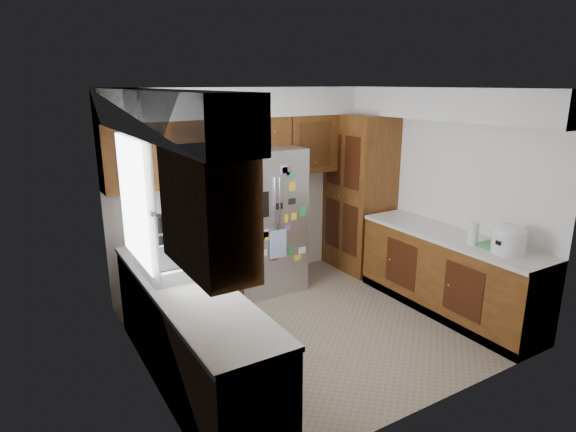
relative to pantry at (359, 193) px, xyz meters
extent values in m
plane|color=gray|center=(-1.50, -1.15, -1.07)|extent=(3.60, 3.60, 0.00)
cube|color=white|center=(-1.50, 0.45, 0.18)|extent=(3.60, 0.04, 2.50)
cube|color=white|center=(-3.30, -1.15, 0.18)|extent=(0.04, 3.20, 2.50)
cube|color=white|center=(0.30, -1.15, 0.18)|extent=(0.04, 3.20, 2.50)
cube|color=white|center=(-1.50, -2.75, 0.18)|extent=(3.60, 0.04, 2.50)
cube|color=white|center=(-1.50, -1.15, 1.43)|extent=(3.60, 3.20, 0.02)
cube|color=silver|center=(-1.50, 0.26, 1.25)|extent=(3.60, 0.38, 0.35)
cube|color=silver|center=(-3.11, -1.15, 1.25)|extent=(0.38, 3.20, 0.35)
cube|color=silver|center=(0.11, -1.15, 1.25)|extent=(0.38, 3.20, 0.35)
cube|color=#43290D|center=(-2.63, 0.28, 0.70)|extent=(1.33, 0.34, 0.75)
cube|color=#43290D|center=(-0.36, 0.28, 0.70)|extent=(1.33, 0.34, 0.75)
cube|color=#43290D|center=(-3.13, -2.30, 0.70)|extent=(0.34, 0.85, 0.75)
cube|color=white|center=(-3.29, -1.05, 0.53)|extent=(0.02, 0.90, 1.05)
cube|color=white|center=(-3.25, -1.05, 0.53)|extent=(0.01, 1.02, 1.15)
cube|color=#1F4CB6|center=(-2.54, 0.09, 0.55)|extent=(0.16, 0.02, 0.22)
cube|color=beige|center=(-2.88, 0.09, 0.75)|extent=(0.16, 0.02, 0.20)
cube|color=#43290D|center=(-3.00, -1.45, -0.64)|extent=(0.60, 2.60, 0.88)
cube|color=#43290D|center=(-2.33, 0.15, -0.64)|extent=(0.75, 0.60, 0.88)
cube|color=silver|center=(-3.00, -1.45, -0.17)|extent=(0.63, 2.60, 0.04)
cube|color=silver|center=(-2.33, 0.15, -0.17)|extent=(0.75, 0.60, 0.04)
cube|color=black|center=(-3.00, -1.45, -1.02)|extent=(0.60, 2.60, 0.10)
cube|color=silver|center=(-2.69, -2.30, -0.61)|extent=(0.01, 0.58, 0.80)
cube|color=#43290D|center=(0.00, -1.62, -0.64)|extent=(0.60, 2.25, 0.88)
cube|color=silver|center=(0.00, -1.62, -0.17)|extent=(0.63, 2.25, 0.04)
cube|color=black|center=(0.00, -1.62, -1.02)|extent=(0.60, 2.25, 0.10)
cube|color=#43290D|center=(0.00, 0.00, 0.00)|extent=(0.60, 0.90, 2.15)
cube|color=#949599|center=(-1.50, 0.05, -0.17)|extent=(0.90, 0.75, 1.80)
cylinder|color=silver|center=(-1.53, -0.34, -0.02)|extent=(0.02, 0.02, 0.90)
cylinder|color=silver|center=(-1.47, -0.34, -0.02)|extent=(0.02, 0.02, 0.90)
cube|color=black|center=(-1.72, -0.33, 0.12)|extent=(0.22, 0.01, 0.30)
cube|color=white|center=(-1.50, -0.35, -0.38)|extent=(0.22, 0.01, 0.34)
cube|color=black|center=(-1.47, -0.33, 0.08)|extent=(0.10, 0.00, 0.08)
cube|color=black|center=(-1.81, -0.33, -0.24)|extent=(0.07, 0.00, 0.11)
cube|color=black|center=(-1.29, -0.33, 0.12)|extent=(0.10, 0.00, 0.07)
cube|color=green|center=(-1.34, -0.33, -0.49)|extent=(0.05, 0.00, 0.12)
cube|color=red|center=(-1.54, -0.33, -0.30)|extent=(0.09, 0.00, 0.05)
cube|color=yellow|center=(-1.87, -0.33, -0.21)|extent=(0.09, 0.00, 0.10)
cube|color=yellow|center=(-1.29, -0.33, 0.30)|extent=(0.08, 0.00, 0.11)
cube|color=#8C4C99|center=(-1.37, -0.33, -0.21)|extent=(0.10, 0.00, 0.08)
cube|color=yellow|center=(-1.37, -0.33, -0.08)|extent=(0.05, 0.00, 0.09)
cube|color=white|center=(-1.44, -0.33, -0.30)|extent=(0.09, 0.00, 0.05)
cube|color=white|center=(-1.68, -0.33, -0.46)|extent=(0.09, 0.00, 0.08)
cube|color=green|center=(-1.33, -0.33, 0.44)|extent=(0.09, 0.00, 0.07)
cube|color=white|center=(-1.15, -0.33, -0.53)|extent=(0.10, 0.00, 0.08)
cube|color=yellow|center=(-1.27, -0.33, -0.07)|extent=(0.07, 0.00, 0.09)
cube|color=yellow|center=(-1.22, -0.33, -0.61)|extent=(0.10, 0.00, 0.07)
cube|color=blue|center=(-1.70, -0.33, -0.25)|extent=(0.07, 0.00, 0.11)
cube|color=orange|center=(-1.77, -0.33, -0.07)|extent=(0.06, 0.00, 0.07)
cube|color=black|center=(-1.73, -0.33, 0.31)|extent=(0.08, 0.00, 0.11)
cube|color=red|center=(-1.55, -0.33, -0.53)|extent=(0.11, 0.00, 0.11)
cube|color=#8C4C99|center=(-1.79, -0.33, -0.12)|extent=(0.07, 0.00, 0.06)
cube|color=green|center=(-1.43, -0.33, -0.22)|extent=(0.05, 0.00, 0.06)
cube|color=#8C4C99|center=(-1.38, -0.33, 0.49)|extent=(0.10, 0.00, 0.10)
cube|color=white|center=(-1.40, -0.33, 0.51)|extent=(0.09, 0.00, 0.09)
cube|color=orange|center=(-1.85, -0.33, -0.52)|extent=(0.09, 0.00, 0.06)
cube|color=green|center=(-1.14, -0.33, -0.02)|extent=(0.10, 0.00, 0.12)
cube|color=yellow|center=(-1.66, -0.33, -0.26)|extent=(0.10, 0.00, 0.11)
cube|color=green|center=(-1.79, -0.33, -0.21)|extent=(0.11, 0.00, 0.10)
cube|color=white|center=(-1.67, -0.33, -0.22)|extent=(0.10, 0.00, 0.10)
cube|color=#43290D|center=(-1.50, 0.28, 0.90)|extent=(0.96, 0.34, 0.35)
sphere|color=blue|center=(-1.78, 0.26, 1.22)|extent=(0.28, 0.28, 0.28)
cylinder|color=black|center=(-1.43, 0.23, 1.15)|extent=(0.28, 0.28, 0.16)
ellipsoid|color=#333338|center=(-1.43, 0.23, 1.23)|extent=(0.26, 0.26, 0.11)
cube|color=silver|center=(-3.00, -1.05, -0.09)|extent=(0.52, 0.70, 0.12)
cube|color=black|center=(-3.00, -1.05, -0.03)|extent=(0.44, 0.60, 0.02)
cylinder|color=silver|center=(-3.20, -1.05, 0.07)|extent=(0.02, 0.02, 0.30)
cylinder|color=silver|center=(-3.14, -1.05, 0.20)|extent=(0.16, 0.02, 0.02)
cube|color=#FFF11A|center=(-2.85, -1.34, -0.13)|extent=(0.10, 0.18, 0.04)
cube|color=black|center=(-2.98, -0.51, -0.10)|extent=(0.18, 0.14, 0.10)
cylinder|color=black|center=(-2.98, -0.51, 0.09)|extent=(0.16, 0.16, 0.28)
cylinder|color=#949599|center=(-3.03, -0.27, -0.05)|extent=(0.14, 0.14, 0.20)
sphere|color=silver|center=(-2.92, -0.16, -0.05)|extent=(0.20, 0.20, 0.20)
cube|color=#3F72B2|center=(-3.05, 0.00, -0.06)|extent=(0.14, 0.10, 0.18)
cube|color=#BFB28C|center=(-2.89, 0.09, -0.08)|extent=(0.10, 0.08, 0.14)
cylinder|color=silver|center=(-2.97, -0.68, -0.10)|extent=(0.08, 0.08, 0.11)
cylinder|color=white|center=(0.00, -2.31, -0.05)|extent=(0.33, 0.33, 0.22)
ellipsoid|color=white|center=(0.00, -2.31, 0.06)|extent=(0.32, 0.32, 0.14)
cube|color=black|center=(-0.15, -2.31, -0.02)|extent=(0.04, 0.06, 0.04)
cylinder|color=white|center=(-0.09, -1.96, -0.03)|extent=(0.11, 0.11, 0.24)
camera|label=1|loc=(-4.20, -5.04, 1.47)|focal=30.00mm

